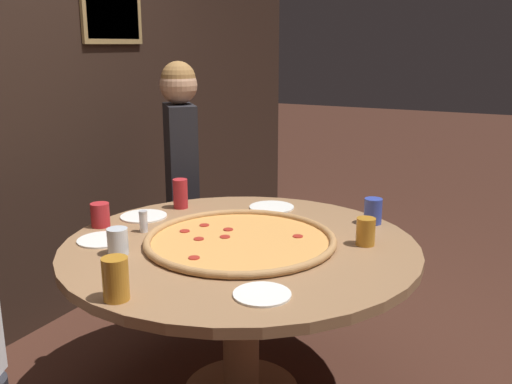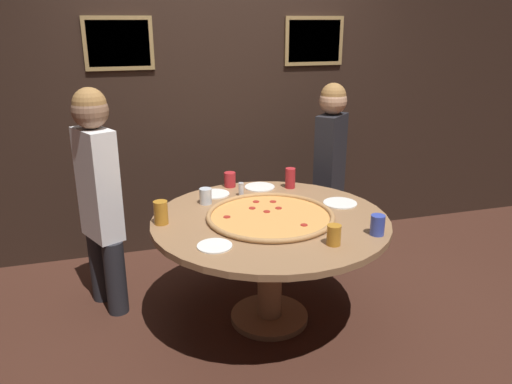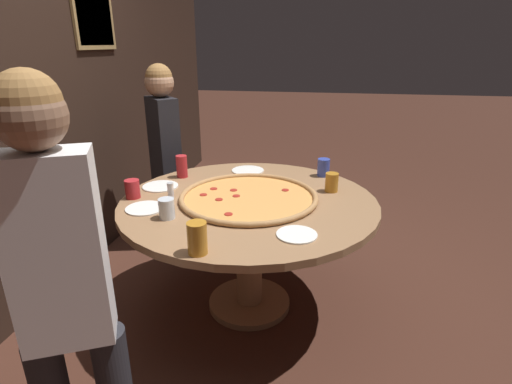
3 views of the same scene
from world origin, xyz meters
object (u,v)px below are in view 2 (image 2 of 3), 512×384
Objects in this scene: drink_cup_by_shaker at (290,178)px; diner_side_right at (99,189)px; dining_table at (270,238)px; white_plate_near_front at (215,194)px; drink_cup_far_left at (206,196)px; drink_cup_far_right at (334,235)px; condiment_shaker at (241,189)px; drink_cup_centre_back at (377,225)px; diner_centre_back at (330,161)px; drink_cup_beside_pizza at (161,213)px; white_plate_beside_cup at (215,246)px; white_plate_left_side at (260,187)px; drink_cup_near_left at (230,180)px; giant_pizza at (270,216)px; white_plate_far_back at (340,203)px.

drink_cup_by_shaker is 1.35m from diner_side_right.
white_plate_near_front is at bearing 114.84° from dining_table.
diner_side_right is at bearing 169.64° from drink_cup_far_left.
condiment_shaker is (-0.29, 0.93, -0.01)m from drink_cup_far_right.
drink_cup_far_right is 0.97m from condiment_shaker.
white_plate_near_front is (-0.76, 0.95, -0.06)m from drink_cup_centre_back.
diner_centre_back is at bearing 78.01° from drink_cup_centre_back.
drink_cup_beside_pizza is 1.08m from drink_cup_by_shaker.
white_plate_beside_cup is (-0.08, -0.68, -0.05)m from drink_cup_far_left.
white_plate_left_side is (0.45, 0.23, -0.05)m from drink_cup_far_left.
white_plate_beside_cup is at bearing -108.13° from drink_cup_near_left.
drink_cup_far_right is (0.22, -0.47, 0.04)m from giant_pizza.
diner_side_right reaches higher than drink_cup_beside_pizza.
diner_side_right reaches higher than drink_cup_by_shaker.
white_plate_near_front is at bearing -112.54° from diner_side_right.
diner_centre_back is (0.85, 0.38, 0.04)m from condiment_shaker.
diner_side_right is (-0.36, 0.40, 0.06)m from drink_cup_beside_pizza.
drink_cup_near_left is at bearing 160.22° from drink_cup_by_shaker.
giant_pizza is 3.64× the size of white_plate_left_side.
white_plate_left_side is 0.23m from condiment_shaker.
diner_centre_back reaches higher than drink_cup_by_shaker.
dining_table is 12.92× the size of drink_cup_far_right.
diner_centre_back reaches higher than white_plate_near_front.
dining_table is 0.69m from drink_cup_centre_back.
drink_cup_near_left is at bearing 98.30° from giant_pizza.
white_plate_beside_cup is at bearing 173.55° from drink_cup_centre_back.
condiment_shaker is at bearing 65.35° from white_plate_beside_cup.
drink_cup_far_right is at bearing -32.85° from drink_cup_beside_pizza.
condiment_shaker is at bearing -141.72° from white_plate_left_side.
white_plate_near_front is at bearing 114.62° from giant_pizza.
giant_pizza is 5.42× the size of drink_cup_by_shaker.
drink_cup_far_left is at bearing -128.14° from drink_cup_near_left.
dining_table is at bearing -8.07° from drink_cup_beside_pizza.
drink_cup_near_left is 0.91× the size of drink_cup_centre_back.
dining_table is 7.62× the size of white_plate_beside_cup.
drink_cup_near_left is at bearing 51.86° from drink_cup_far_left.
drink_cup_beside_pizza is at bearing -149.19° from condiment_shaker.
drink_cup_far_left is 0.07× the size of diner_centre_back.
drink_cup_by_shaker is 0.55m from diner_centre_back.
drink_cup_beside_pizza is 1.05m from drink_cup_far_right.
white_plate_near_front is (0.42, 0.44, -0.07)m from drink_cup_beside_pizza.
drink_cup_by_shaker reaches higher than drink_cup_beside_pizza.
white_plate_beside_cup is at bearing -143.37° from dining_table.
drink_cup_centre_back reaches higher than drink_cup_far_left.
drink_cup_by_shaker is 0.10× the size of diner_centre_back.
drink_cup_far_left is 0.68m from drink_cup_by_shaker.
drink_cup_far_right is at bearing -118.51° from white_plate_far_back.
white_plate_beside_cup is 0.92× the size of white_plate_near_front.
drink_cup_centre_back is 0.53m from white_plate_far_back.
condiment_shaker is at bearing 17.36° from drink_cup_far_left.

